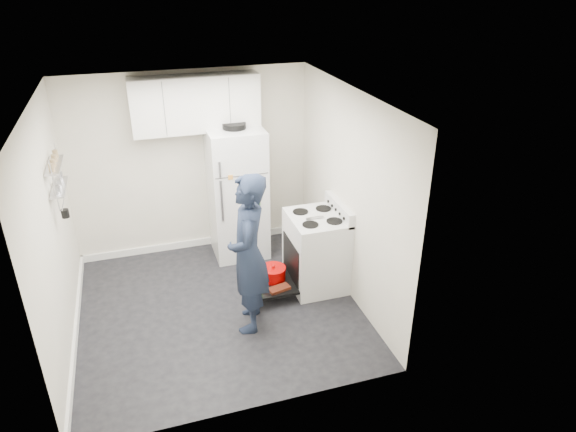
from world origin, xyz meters
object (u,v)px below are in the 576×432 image
object	(u,v)px
electric_range	(315,252)
person	(249,254)
open_oven_door	(272,277)
refrigerator	(237,193)

from	to	relation	value
electric_range	person	size ratio (longest dim) A/B	0.61
open_oven_door	refrigerator	bearing A→B (deg)	98.38
electric_range	open_oven_door	world-z (taller)	electric_range
electric_range	open_oven_door	distance (m)	0.63
person	open_oven_door	bearing A→B (deg)	159.54
refrigerator	open_oven_door	bearing A→B (deg)	-81.62
electric_range	open_oven_door	size ratio (longest dim) A/B	1.56
refrigerator	person	xyz separation A→B (m)	(-0.24, -1.64, 0.00)
electric_range	person	bearing A→B (deg)	-150.82
electric_range	refrigerator	distance (m)	1.39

